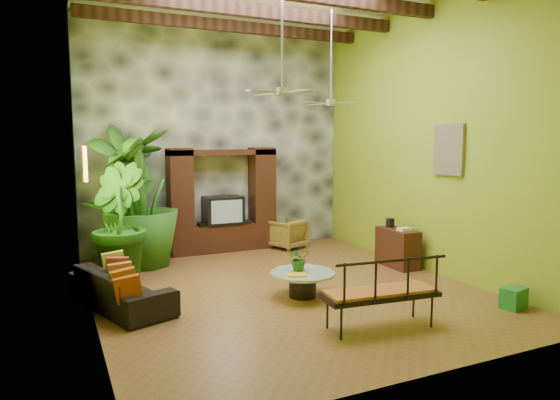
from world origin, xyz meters
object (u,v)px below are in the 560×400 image
sofa (121,288)px  tall_plant_c (141,198)px  iron_bench (384,290)px  green_bin (514,298)px  ceiling_fan_front (282,78)px  entertainment_center (223,208)px  wicker_armchair (287,234)px  coffee_table (303,281)px  ceiling_fan_back (331,92)px  tall_plant_a (125,195)px  tall_plant_b (117,222)px  side_console (397,248)px

sofa → tall_plant_c: tall_plant_c is taller
iron_bench → green_bin: 2.29m
ceiling_fan_front → green_bin: ceiling_fan_front is taller
entertainment_center → wicker_armchair: entertainment_center is taller
sofa → iron_bench: bearing=-147.2°
ceiling_fan_front → coffee_table: ceiling_fan_front is taller
ceiling_fan_back → tall_plant_a: 4.52m
iron_bench → green_bin: size_ratio=4.49×
wicker_armchair → tall_plant_b: (-3.87, -1.16, 0.71)m
entertainment_center → sofa: bearing=-130.6°
entertainment_center → tall_plant_c: tall_plant_c is taller
tall_plant_a → iron_bench: 5.69m
ceiling_fan_front → side_console: 4.23m
green_bin → tall_plant_b: bearing=142.0°
sofa → entertainment_center: bearing=-59.5°
coffee_table → side_console: bearing=19.6°
coffee_table → tall_plant_b: bearing=139.2°
wicker_armchair → green_bin: size_ratio=2.04×
ceiling_fan_back → tall_plant_a: ceiling_fan_back is taller
tall_plant_b → iron_bench: size_ratio=1.30×
sofa → tall_plant_a: size_ratio=0.72×
sofa → wicker_armchair: (4.02, 2.66, 0.04)m
tall_plant_b → side_console: (5.09, -1.27, -0.67)m
ceiling_fan_back → tall_plant_b: (-4.04, 0.42, -2.36)m
tall_plant_a → green_bin: bearing=-47.2°
ceiling_fan_front → green_bin: 4.75m
entertainment_center → tall_plant_a: (-2.12, -0.35, 0.43)m
entertainment_center → ceiling_fan_back: ceiling_fan_back is taller
wicker_armchair → tall_plant_b: tall_plant_b is taller
ceiling_fan_back → side_console: 3.32m
entertainment_center → tall_plant_a: size_ratio=0.86×
tall_plant_b → green_bin: bearing=-38.0°
wicker_armchair → coffee_table: bearing=46.9°
tall_plant_b → coffee_table: tall_plant_b is taller
ceiling_fan_front → tall_plant_a: 4.23m
sofa → green_bin: (5.24, -2.48, -0.14)m
entertainment_center → green_bin: (2.65, -5.50, -0.81)m
tall_plant_a → tall_plant_b: (-0.32, -1.17, -0.35)m
ceiling_fan_back → wicker_armchair: (-0.17, 1.57, -3.07)m
entertainment_center → sofa: 4.04m
ceiling_fan_front → tall_plant_c: size_ratio=0.69×
ceiling_fan_back → tall_plant_b: ceiling_fan_back is taller
tall_plant_c → coffee_table: bearing=-57.7°
sofa → green_bin: sofa is taller
ceiling_fan_back → wicker_armchair: 3.46m
wicker_armchair → green_bin: 5.29m
tall_plant_a → green_bin: tall_plant_a is taller
ceiling_fan_front → tall_plant_b: (-2.24, 2.02, -2.36)m
iron_bench → side_console: 3.44m
tall_plant_a → green_bin: (4.77, -5.15, -1.24)m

